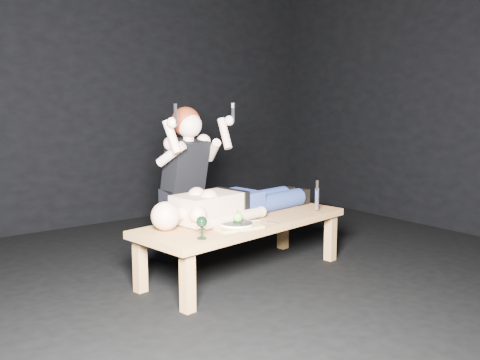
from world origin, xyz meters
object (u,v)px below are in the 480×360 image
at_px(kneeling_woman, 179,183).
at_px(serving_tray, 236,226).
at_px(lying_man, 237,199).
at_px(table, 244,247).
at_px(carving_knife, 317,196).
at_px(goblet, 202,228).

bearing_deg(kneeling_woman, serving_tray, -98.12).
height_order(lying_man, serving_tray, lying_man).
bearing_deg(table, carving_knife, -20.48).
xyz_separation_m(table, lying_man, (0.03, 0.13, 0.36)).
height_order(kneeling_woman, carving_knife, kneeling_woman).
xyz_separation_m(serving_tray, goblet, (-0.37, -0.11, 0.07)).
bearing_deg(serving_tray, kneeling_woman, 89.29).
bearing_deg(table, serving_tray, -146.21).
bearing_deg(carving_knife, kneeling_woman, 130.24).
bearing_deg(goblet, carving_knife, 7.84).
bearing_deg(lying_man, goblet, -153.23).
relative_size(lying_man, serving_tray, 5.24).
bearing_deg(carving_knife, table, 159.52).
distance_m(serving_tray, goblet, 0.39).
distance_m(table, carving_knife, 0.76).
bearing_deg(goblet, kneeling_woman, 67.96).
bearing_deg(table, kneeling_woman, 100.18).
distance_m(lying_man, goblet, 0.77).
bearing_deg(kneeling_woman, table, -78.70).
height_order(serving_tray, carving_knife, carving_knife).
xyz_separation_m(kneeling_woman, serving_tray, (-0.01, -0.82, -0.22)).
relative_size(table, lying_man, 1.00).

